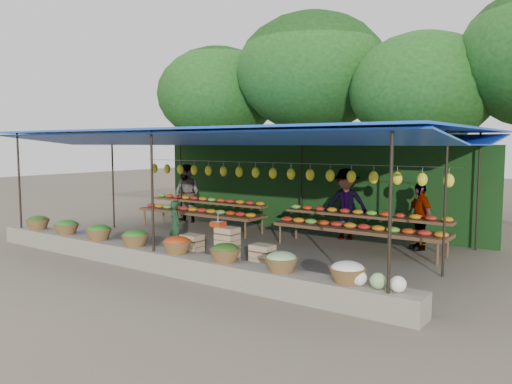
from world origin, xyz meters
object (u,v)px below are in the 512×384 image
Objects in this scene: crate_counter at (226,249)px; weighing_scale at (218,223)px; blue_crate_front at (36,234)px; vendor_seated at (175,224)px; blue_crate_back at (84,238)px.

weighing_scale is (-0.22, 0.00, 0.53)m from crate_counter.
blue_crate_front is (-5.76, -0.85, -0.16)m from crate_counter.
weighing_scale is at bearing -173.00° from vendor_seated.
crate_counter is 4.20m from blue_crate_back.
crate_counter is 0.58m from weighing_scale.
vendor_seated is 2.44m from blue_crate_back.
blue_crate_back is (-2.15, -1.07, -0.42)m from vendor_seated.
blue_crate_front is at bearing -149.65° from blue_crate_back.
vendor_seated is 4.02m from blue_crate_front.
blue_crate_back is at bearing 50.26° from vendor_seated.
weighing_scale is at bearing 180.00° from crate_counter.
vendor_seated is (-1.80, 0.55, -0.27)m from weighing_scale.
vendor_seated is at bearing 163.09° from weighing_scale.
crate_counter is at bearing 25.84° from blue_crate_back.
crate_counter is 4.44× the size of blue_crate_back.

